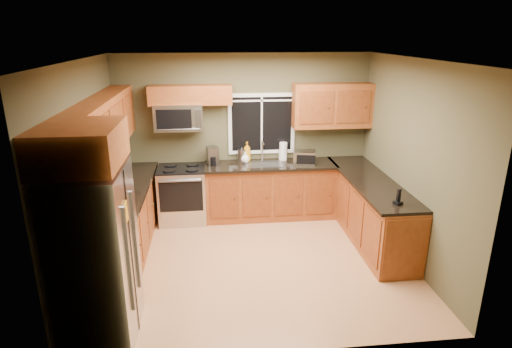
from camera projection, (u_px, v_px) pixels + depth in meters
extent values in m
plane|color=tan|center=(255.00, 261.00, 5.92)|extent=(4.20, 4.20, 0.00)
plane|color=white|center=(255.00, 60.00, 5.06)|extent=(4.20, 4.20, 0.00)
plane|color=#4B482F|center=(244.00, 136.00, 7.19)|extent=(4.20, 0.00, 4.20)
plane|color=#4B482F|center=(276.00, 229.00, 3.79)|extent=(4.20, 0.00, 4.20)
plane|color=#4B482F|center=(86.00, 173.00, 5.28)|extent=(0.00, 3.60, 3.60)
plane|color=#4B482F|center=(411.00, 163.00, 5.70)|extent=(0.00, 3.60, 3.60)
cube|color=white|center=(262.00, 124.00, 7.14)|extent=(1.12, 0.03, 1.02)
cube|color=black|center=(262.00, 124.00, 7.13)|extent=(1.00, 0.01, 0.90)
cube|color=white|center=(262.00, 124.00, 7.13)|extent=(0.03, 0.01, 0.90)
cube|color=white|center=(262.00, 101.00, 7.00)|extent=(1.00, 0.01, 0.03)
cube|color=brown|center=(125.00, 223.00, 6.04)|extent=(0.60, 2.65, 0.90)
cube|color=black|center=(124.00, 191.00, 5.89)|extent=(0.65, 2.65, 0.04)
cube|color=brown|center=(270.00, 191.00, 7.23)|extent=(2.17, 0.60, 0.90)
cube|color=black|center=(271.00, 165.00, 7.06)|extent=(2.17, 0.65, 0.04)
cube|color=brown|center=(369.00, 210.00, 6.48)|extent=(0.60, 2.50, 0.90)
cube|color=brown|center=(406.00, 250.00, 5.29)|extent=(0.56, 0.02, 0.82)
cube|color=black|center=(370.00, 181.00, 6.33)|extent=(0.65, 2.50, 0.04)
cube|color=brown|center=(104.00, 125.00, 5.58)|extent=(0.33, 2.65, 0.72)
cube|color=brown|center=(190.00, 95.00, 6.72)|extent=(1.30, 0.33, 0.30)
cube|color=brown|center=(332.00, 106.00, 7.02)|extent=(1.30, 0.33, 0.72)
cube|color=brown|center=(79.00, 146.00, 3.87)|extent=(0.72, 0.90, 0.38)
cube|color=#B7B7BC|center=(94.00, 256.00, 4.23)|extent=(0.72, 0.90, 1.80)
cube|color=slate|center=(129.00, 260.00, 4.06)|extent=(0.03, 0.04, 1.10)
cube|color=slate|center=(135.00, 241.00, 4.44)|extent=(0.03, 0.04, 1.10)
cube|color=black|center=(132.00, 254.00, 4.27)|extent=(0.01, 0.02, 1.78)
cube|color=orange|center=(126.00, 212.00, 4.01)|extent=(0.01, 0.14, 0.20)
cube|color=#B7B7BC|center=(183.00, 195.00, 7.06)|extent=(0.76, 0.65, 0.90)
cube|color=black|center=(181.00, 169.00, 6.91)|extent=(0.76, 0.64, 0.03)
cube|color=black|center=(181.00, 197.00, 6.72)|extent=(0.68, 0.02, 0.50)
cylinder|color=slate|center=(180.00, 181.00, 6.61)|extent=(0.64, 0.04, 0.04)
cylinder|color=black|center=(169.00, 170.00, 6.76)|extent=(0.20, 0.20, 0.01)
cylinder|color=black|center=(192.00, 170.00, 6.79)|extent=(0.20, 0.20, 0.01)
cylinder|color=black|center=(170.00, 165.00, 7.02)|extent=(0.20, 0.20, 0.01)
cylinder|color=black|center=(192.00, 164.00, 7.06)|extent=(0.20, 0.20, 0.01)
cube|color=#B7B7BC|center=(179.00, 117.00, 6.78)|extent=(0.76, 0.38, 0.42)
cube|color=black|center=(174.00, 119.00, 6.59)|extent=(0.54, 0.01, 0.30)
cube|color=slate|center=(198.00, 119.00, 6.63)|extent=(0.10, 0.01, 0.30)
cylinder|color=slate|center=(178.00, 130.00, 6.63)|extent=(0.66, 0.02, 0.02)
cube|color=slate|center=(264.00, 164.00, 7.05)|extent=(0.60, 0.42, 0.02)
cylinder|color=#B7B7BC|center=(262.00, 151.00, 7.18)|extent=(0.03, 0.03, 0.34)
cylinder|color=#B7B7BC|center=(263.00, 143.00, 7.05)|extent=(0.03, 0.18, 0.03)
cube|color=#B7B7BC|center=(304.00, 157.00, 7.03)|extent=(0.40, 0.33, 0.22)
cube|color=black|center=(306.00, 160.00, 6.90)|extent=(0.30, 0.07, 0.15)
cube|color=slate|center=(213.00, 156.00, 6.99)|extent=(0.21, 0.25, 0.29)
cylinder|color=black|center=(213.00, 161.00, 6.93)|extent=(0.13, 0.13, 0.16)
cylinder|color=#B7B7BC|center=(242.00, 156.00, 7.14)|extent=(0.16, 0.16, 0.21)
cone|color=black|center=(242.00, 149.00, 7.10)|extent=(0.11, 0.11, 0.06)
cylinder|color=white|center=(283.00, 151.00, 7.22)|extent=(0.17, 0.17, 0.30)
cylinder|color=slate|center=(283.00, 142.00, 7.17)|extent=(0.03, 0.03, 0.04)
imported|color=orange|center=(247.00, 151.00, 7.18)|extent=(0.16, 0.16, 0.33)
imported|color=white|center=(282.00, 154.00, 7.26)|extent=(0.11, 0.11, 0.20)
imported|color=white|center=(245.00, 157.00, 7.10)|extent=(0.17, 0.17, 0.18)
cube|color=black|center=(398.00, 203.00, 5.40)|extent=(0.12, 0.12, 0.04)
cube|color=black|center=(399.00, 195.00, 5.36)|extent=(0.05, 0.04, 0.16)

